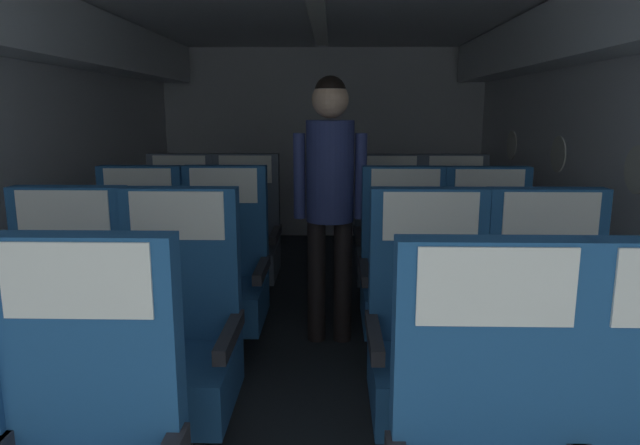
{
  "coord_description": "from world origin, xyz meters",
  "views": [
    {
      "loc": [
        0.12,
        0.22,
        1.39
      ],
      "look_at": [
        0.04,
        3.39,
        0.76
      ],
      "focal_mm": 31.42,
      "sensor_mm": 36.0,
      "label": 1
    }
  ],
  "objects_px": {
    "seat_c_left_window": "(138,278)",
    "seat_d_right_window": "(389,243)",
    "flight_attendant": "(330,183)",
    "seat_b_right_window": "(430,346)",
    "seat_c_right_aisle": "(488,281)",
    "seat_c_left_aisle": "(223,278)",
    "seat_c_right_window": "(405,280)",
    "seat_b_right_aisle": "(549,347)",
    "seat_d_left_aisle": "(245,241)",
    "seat_b_left_window": "(64,341)",
    "seat_d_left_window": "(179,241)",
    "seat_b_left_aisle": "(177,344)",
    "seat_d_right_aisle": "(455,243)"
  },
  "relations": [
    {
      "from": "seat_d_right_window",
      "to": "flight_attendant",
      "type": "height_order",
      "value": "flight_attendant"
    },
    {
      "from": "seat_b_left_window",
      "to": "seat_d_left_window",
      "type": "relative_size",
      "value": 1.0
    },
    {
      "from": "seat_c_right_window",
      "to": "seat_d_right_window",
      "type": "relative_size",
      "value": 1.0
    },
    {
      "from": "seat_d_left_window",
      "to": "seat_b_left_window",
      "type": "bearing_deg",
      "value": -89.65
    },
    {
      "from": "seat_d_right_aisle",
      "to": "seat_b_left_aisle",
      "type": "bearing_deg",
      "value": -129.62
    },
    {
      "from": "seat_c_left_aisle",
      "to": "seat_d_right_aisle",
      "type": "xyz_separation_m",
      "value": [
        1.51,
        0.9,
        0.0
      ]
    },
    {
      "from": "seat_b_right_aisle",
      "to": "flight_attendant",
      "type": "xyz_separation_m",
      "value": [
        -0.9,
        1.12,
        0.52
      ]
    },
    {
      "from": "seat_c_left_aisle",
      "to": "seat_d_left_aisle",
      "type": "distance_m",
      "value": 0.91
    },
    {
      "from": "seat_b_left_window",
      "to": "seat_c_left_aisle",
      "type": "relative_size",
      "value": 1.0
    },
    {
      "from": "seat_b_right_aisle",
      "to": "seat_c_right_window",
      "type": "relative_size",
      "value": 1.0
    },
    {
      "from": "flight_attendant",
      "to": "seat_d_right_aisle",
      "type": "bearing_deg",
      "value": -136.95
    },
    {
      "from": "seat_c_right_window",
      "to": "seat_d_right_window",
      "type": "distance_m",
      "value": 0.9
    },
    {
      "from": "seat_b_left_aisle",
      "to": "seat_b_right_window",
      "type": "bearing_deg",
      "value": 0.48
    },
    {
      "from": "seat_b_right_window",
      "to": "seat_c_left_aisle",
      "type": "xyz_separation_m",
      "value": [
        -1.02,
        0.93,
        0.0
      ]
    },
    {
      "from": "seat_b_right_aisle",
      "to": "seat_d_right_aisle",
      "type": "relative_size",
      "value": 1.0
    },
    {
      "from": "seat_b_left_aisle",
      "to": "seat_c_right_window",
      "type": "bearing_deg",
      "value": 41.4
    },
    {
      "from": "seat_b_right_aisle",
      "to": "seat_c_right_aisle",
      "type": "height_order",
      "value": "same"
    },
    {
      "from": "seat_b_left_aisle",
      "to": "seat_d_left_aisle",
      "type": "relative_size",
      "value": 1.0
    },
    {
      "from": "seat_d_left_window",
      "to": "flight_attendant",
      "type": "xyz_separation_m",
      "value": [
        1.11,
        -0.7,
        0.52
      ]
    },
    {
      "from": "seat_c_left_aisle",
      "to": "seat_c_right_window",
      "type": "height_order",
      "value": "same"
    },
    {
      "from": "seat_c_right_aisle",
      "to": "seat_d_right_aisle",
      "type": "bearing_deg",
      "value": 89.48
    },
    {
      "from": "seat_b_right_aisle",
      "to": "seat_d_left_aisle",
      "type": "bearing_deg",
      "value": 129.87
    },
    {
      "from": "seat_b_left_aisle",
      "to": "seat_b_right_window",
      "type": "xyz_separation_m",
      "value": [
        1.03,
        0.01,
        0.0
      ]
    },
    {
      "from": "seat_c_left_aisle",
      "to": "seat_d_left_window",
      "type": "distance_m",
      "value": 1.03
    },
    {
      "from": "seat_b_right_window",
      "to": "seat_c_right_aisle",
      "type": "distance_m",
      "value": 1.02
    },
    {
      "from": "seat_b_right_aisle",
      "to": "seat_c_right_aisle",
      "type": "bearing_deg",
      "value": 90.32
    },
    {
      "from": "seat_b_right_aisle",
      "to": "seat_c_right_window",
      "type": "xyz_separation_m",
      "value": [
        -0.47,
        0.91,
        0.0
      ]
    },
    {
      "from": "seat_d_left_aisle",
      "to": "seat_b_right_aisle",
      "type": "bearing_deg",
      "value": -50.13
    },
    {
      "from": "seat_c_right_aisle",
      "to": "seat_d_left_aisle",
      "type": "relative_size",
      "value": 1.0
    },
    {
      "from": "seat_c_left_aisle",
      "to": "seat_d_left_aisle",
      "type": "xyz_separation_m",
      "value": [
        -0.02,
        0.91,
        0.0
      ]
    },
    {
      "from": "seat_c_left_window",
      "to": "seat_d_right_window",
      "type": "relative_size",
      "value": 1.0
    },
    {
      "from": "seat_b_left_window",
      "to": "seat_b_left_aisle",
      "type": "bearing_deg",
      "value": -2.53
    },
    {
      "from": "seat_b_right_window",
      "to": "seat_c_right_window",
      "type": "bearing_deg",
      "value": 89.29
    },
    {
      "from": "seat_b_right_window",
      "to": "seat_d_left_aisle",
      "type": "xyz_separation_m",
      "value": [
        -1.04,
        1.84,
        0.0
      ]
    },
    {
      "from": "seat_c_right_aisle",
      "to": "seat_d_right_aisle",
      "type": "relative_size",
      "value": 1.0
    },
    {
      "from": "seat_d_right_aisle",
      "to": "flight_attendant",
      "type": "distance_m",
      "value": 1.26
    },
    {
      "from": "seat_c_right_aisle",
      "to": "flight_attendant",
      "type": "height_order",
      "value": "flight_attendant"
    },
    {
      "from": "flight_attendant",
      "to": "seat_b_right_aisle",
      "type": "bearing_deg",
      "value": 133.99
    },
    {
      "from": "seat_b_left_window",
      "to": "seat_b_right_aisle",
      "type": "relative_size",
      "value": 1.0
    },
    {
      "from": "seat_b_right_window",
      "to": "flight_attendant",
      "type": "relative_size",
      "value": 0.68
    },
    {
      "from": "flight_attendant",
      "to": "seat_c_right_aisle",
      "type": "bearing_deg",
      "value": 171.25
    },
    {
      "from": "seat_b_left_aisle",
      "to": "seat_d_right_aisle",
      "type": "bearing_deg",
      "value": 50.38
    },
    {
      "from": "seat_b_right_window",
      "to": "flight_attendant",
      "type": "distance_m",
      "value": 1.31
    },
    {
      "from": "seat_c_left_window",
      "to": "seat_d_left_aisle",
      "type": "height_order",
      "value": "same"
    },
    {
      "from": "flight_attendant",
      "to": "seat_d_left_aisle",
      "type": "bearing_deg",
      "value": -43.56
    },
    {
      "from": "seat_c_right_aisle",
      "to": "seat_c_right_window",
      "type": "bearing_deg",
      "value": 178.91
    },
    {
      "from": "seat_c_left_window",
      "to": "seat_b_left_window",
      "type": "bearing_deg",
      "value": -90.23
    },
    {
      "from": "seat_b_right_window",
      "to": "flight_attendant",
      "type": "bearing_deg",
      "value": 110.3
    },
    {
      "from": "seat_b_left_window",
      "to": "flight_attendant",
      "type": "bearing_deg",
      "value": 45.34
    },
    {
      "from": "seat_b_left_aisle",
      "to": "seat_d_left_window",
      "type": "bearing_deg",
      "value": 105.02
    }
  ]
}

